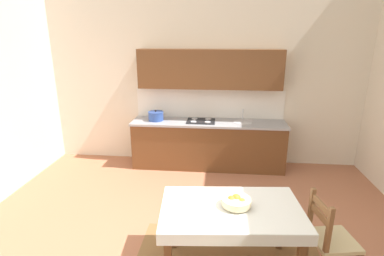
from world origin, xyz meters
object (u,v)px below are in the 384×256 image
(dining_table, at_px, (231,218))
(fruit_bowl, at_px, (236,201))
(kitchen_cabinetry, at_px, (208,123))
(dining_chair_window_side, at_px, (329,239))

(dining_table, relative_size, fruit_bowl, 5.04)
(kitchen_cabinetry, distance_m, fruit_bowl, 2.70)
(dining_table, xyz_separation_m, dining_chair_window_side, (1.00, 0.00, -0.18))
(fruit_bowl, bearing_deg, dining_table, -157.51)
(kitchen_cabinetry, relative_size, dining_table, 1.89)
(kitchen_cabinetry, height_order, fruit_bowl, kitchen_cabinetry)
(dining_chair_window_side, bearing_deg, dining_table, -179.96)
(kitchen_cabinetry, xyz_separation_m, fruit_bowl, (0.41, -2.66, -0.04))
(dining_chair_window_side, bearing_deg, kitchen_cabinetry, 116.98)
(kitchen_cabinetry, height_order, dining_table, kitchen_cabinetry)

